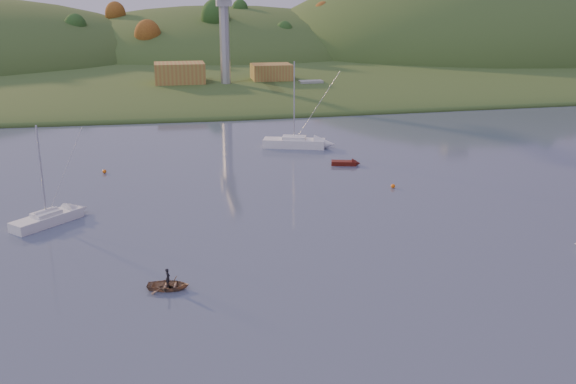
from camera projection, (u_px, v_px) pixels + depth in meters
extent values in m
cube|color=#2E4E1F|center=(191.00, 53.00, 246.38)|extent=(620.00, 220.00, 1.50)
ellipsoid|color=#2E4E1F|center=(203.00, 73.00, 185.52)|extent=(640.00, 150.00, 7.00)
ellipsoid|color=#2E4E1F|center=(222.00, 57.00, 229.53)|extent=(140.00, 120.00, 36.00)
ellipsoid|color=#2E4E1F|center=(461.00, 57.00, 231.46)|extent=(150.00, 130.00, 60.00)
cube|color=slate|center=(238.00, 89.00, 145.85)|extent=(42.00, 16.00, 2.40)
cube|color=#A56E37|center=(180.00, 74.00, 143.27)|extent=(11.00, 8.00, 4.80)
cube|color=#A56E37|center=(271.00, 73.00, 148.28)|extent=(9.00, 7.00, 4.00)
cylinder|color=#B7B7BC|center=(225.00, 44.00, 140.39)|extent=(2.20, 2.20, 18.00)
cube|color=white|center=(47.00, 220.00, 63.71)|extent=(6.70, 6.59, 0.99)
cube|color=white|center=(46.00, 214.00, 63.54)|extent=(3.08, 3.05, 0.63)
cylinder|color=silver|center=(41.00, 171.00, 62.22)|extent=(0.18, 0.18, 9.03)
cylinder|color=silver|center=(46.00, 212.00, 63.47)|extent=(2.16, 2.10, 0.12)
cylinder|color=white|center=(46.00, 211.00, 63.44)|extent=(2.07, 2.02, 0.36)
cube|color=white|center=(294.00, 143.00, 95.54)|extent=(9.52, 5.41, 1.25)
cube|color=white|center=(294.00, 139.00, 95.33)|extent=(3.89, 3.00, 0.80)
cylinder|color=silver|center=(294.00, 101.00, 93.66)|extent=(0.18, 0.18, 11.40)
cylinder|color=silver|center=(294.00, 137.00, 95.26)|extent=(3.51, 1.24, 0.12)
cylinder|color=white|center=(294.00, 136.00, 95.23)|extent=(3.15, 1.32, 0.36)
imported|color=#937051|center=(168.00, 285.00, 49.78)|extent=(3.62, 2.88, 0.67)
imported|color=black|center=(168.00, 280.00, 49.66)|extent=(0.45, 0.60, 1.48)
cube|color=#51120B|center=(344.00, 163.00, 85.82)|extent=(3.54, 2.14, 0.55)
cone|color=#51120B|center=(356.00, 163.00, 85.72)|extent=(1.46, 1.58, 1.32)
cube|color=slate|center=(311.00, 91.00, 145.23)|extent=(12.50, 4.91, 1.59)
cube|color=#B7B7BC|center=(311.00, 85.00, 144.84)|extent=(5.39, 2.86, 2.11)
sphere|color=orange|center=(393.00, 186.00, 75.64)|extent=(0.50, 0.50, 0.50)
sphere|color=orange|center=(58.00, 219.00, 64.58)|extent=(0.50, 0.50, 0.50)
sphere|color=orange|center=(104.00, 171.00, 81.88)|extent=(0.50, 0.50, 0.50)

